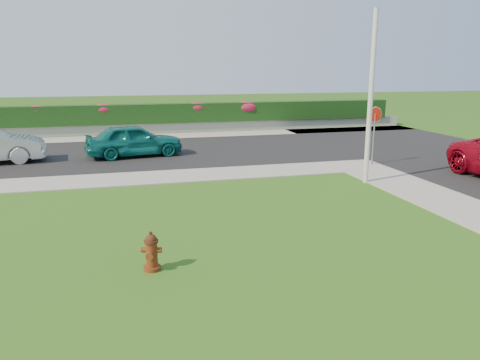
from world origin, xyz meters
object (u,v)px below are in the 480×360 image
object	(u,v)px
fire_hydrant	(151,252)
utility_pole	(371,99)
sedan_teal	(134,140)
stop_sign	(375,122)

from	to	relation	value
fire_hydrant	utility_pole	world-z (taller)	utility_pole
sedan_teal	stop_sign	distance (m)	9.92
fire_hydrant	stop_sign	bearing A→B (deg)	57.02
utility_pole	sedan_teal	bearing A→B (deg)	137.48
sedan_teal	stop_sign	size ratio (longest dim) A/B	1.76
fire_hydrant	utility_pole	xyz separation A→B (m)	(7.43, 5.23, 2.40)
fire_hydrant	sedan_teal	size ratio (longest dim) A/B	0.19
fire_hydrant	utility_pole	bearing A→B (deg)	51.83
utility_pole	stop_sign	bearing A→B (deg)	55.94
fire_hydrant	utility_pole	distance (m)	9.40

